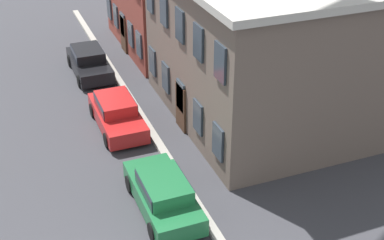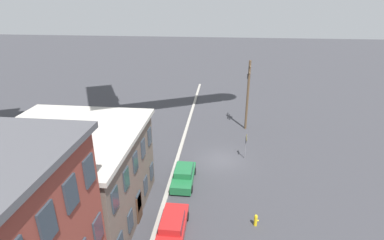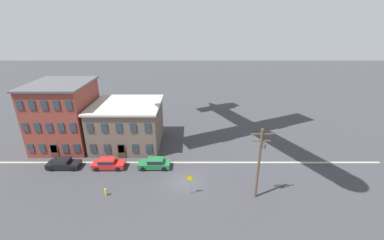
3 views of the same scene
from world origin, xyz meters
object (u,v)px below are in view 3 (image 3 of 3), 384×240
object	(u,v)px
car_black	(64,163)
car_red	(109,163)
caution_sign	(191,181)
utility_pole	(260,160)
fire_hydrant	(107,192)
car_green	(156,163)

from	to	relation	value
car_black	car_red	distance (m)	6.31
car_red	caution_sign	size ratio (longest dim) A/B	1.59
car_black	utility_pole	world-z (taller)	utility_pole
fire_hydrant	car_red	bearing A→B (deg)	104.07
car_black	car_green	world-z (taller)	same
car_red	utility_pole	xyz separation A→B (m)	(19.17, -6.19, 4.16)
car_black	caution_sign	xyz separation A→B (m)	(17.74, -5.74, 1.11)
car_red	car_green	world-z (taller)	same
car_black	car_red	size ratio (longest dim) A/B	1.00
car_black	caution_sign	size ratio (longest dim) A/B	1.59
caution_sign	fire_hydrant	world-z (taller)	caution_sign
car_green	fire_hydrant	xyz separation A→B (m)	(-4.98, -5.99, -0.27)
car_black	utility_pole	bearing A→B (deg)	-13.75
car_red	utility_pole	distance (m)	20.57
car_black	car_green	distance (m)	12.77
car_red	car_green	distance (m)	6.47
utility_pole	fire_hydrant	distance (m)	18.23
caution_sign	utility_pole	size ratio (longest dim) A/B	0.32
car_black	car_red	xyz separation A→B (m)	(6.31, -0.04, 0.00)
car_black	car_red	world-z (taller)	same
car_black	caution_sign	bearing A→B (deg)	-17.93
car_red	car_black	bearing A→B (deg)	179.60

